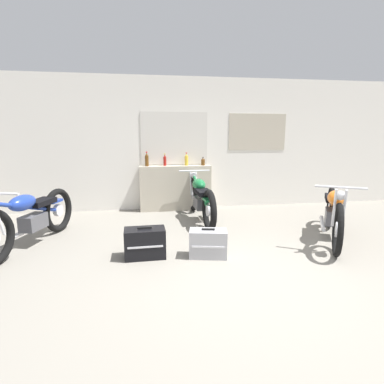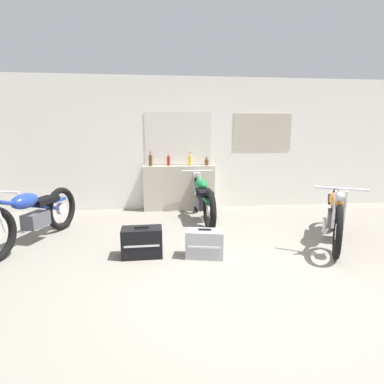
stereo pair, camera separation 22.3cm
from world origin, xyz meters
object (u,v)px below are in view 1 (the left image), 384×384
at_px(bottle_left_center, 165,160).
at_px(motorcycle_orange, 334,212).
at_px(bottle_leftmost, 147,160).
at_px(hard_case_silver, 208,243).
at_px(bottle_center, 186,160).
at_px(motorcycle_blue, 30,218).
at_px(motorcycle_green, 200,198).
at_px(hard_case_black, 145,243).
at_px(bottle_right_center, 203,162).

xyz_separation_m(bottle_left_center, motorcycle_orange, (2.45, -2.26, -0.63)).
bearing_deg(bottle_leftmost, hard_case_silver, -73.44).
bearing_deg(bottle_leftmost, bottle_left_center, 6.03).
bearing_deg(bottle_left_center, bottle_leftmost, -173.97).
distance_m(bottle_center, motorcycle_blue, 3.21).
distance_m(motorcycle_green, hard_case_black, 1.97).
height_order(bottle_right_center, motorcycle_blue, bottle_right_center).
xyz_separation_m(motorcycle_blue, hard_case_silver, (2.47, -0.76, -0.25)).
bearing_deg(hard_case_silver, motorcycle_green, 83.07).
xyz_separation_m(motorcycle_blue, motorcycle_green, (2.69, 1.00, -0.01)).
xyz_separation_m(bottle_leftmost, bottle_left_center, (0.38, 0.04, -0.02)).
height_order(bottle_left_center, hard_case_silver, bottle_left_center).
distance_m(bottle_leftmost, hard_case_silver, 2.85).
height_order(bottle_right_center, hard_case_black, bottle_right_center).
xyz_separation_m(motorcycle_orange, hard_case_silver, (-2.05, -0.37, -0.26)).
bearing_deg(motorcycle_blue, bottle_center, 36.03).
bearing_deg(bottle_left_center, motorcycle_blue, -138.14).
relative_size(bottle_left_center, motorcycle_orange, 0.14).
distance_m(bottle_left_center, hard_case_black, 2.70).
bearing_deg(motorcycle_green, hard_case_silver, -96.93).
distance_m(bottle_left_center, bottle_right_center, 0.82).
distance_m(bottle_left_center, hard_case_silver, 2.80).
relative_size(bottle_right_center, hard_case_silver, 0.33).
distance_m(bottle_left_center, motorcycle_blue, 2.86).
bearing_deg(hard_case_silver, bottle_leftmost, 106.56).
distance_m(bottle_left_center, bottle_center, 0.46).
xyz_separation_m(bottle_right_center, hard_case_silver, (-0.42, -2.59, -0.85)).
distance_m(bottle_center, motorcycle_green, 1.08).
xyz_separation_m(bottle_leftmost, hard_case_black, (-0.06, -2.48, -0.89)).
bearing_deg(motorcycle_green, bottle_center, 100.03).
distance_m(motorcycle_blue, hard_case_black, 1.78).
bearing_deg(bottle_center, motorcycle_orange, -48.44).
bearing_deg(bottle_right_center, motorcycle_orange, -53.74).
relative_size(bottle_leftmost, bottle_right_center, 1.72).
height_order(bottle_center, motorcycle_green, bottle_center).
height_order(bottle_right_center, motorcycle_green, bottle_right_center).
bearing_deg(hard_case_black, motorcycle_blue, 158.27).
distance_m(bottle_right_center, motorcycle_orange, 2.82).
bearing_deg(hard_case_black, hard_case_silver, -7.57).
distance_m(bottle_center, bottle_right_center, 0.36).
relative_size(bottle_left_center, hard_case_black, 0.47).
bearing_deg(bottle_leftmost, motorcycle_green, -39.77).
height_order(bottle_center, hard_case_black, bottle_center).
bearing_deg(bottle_center, bottle_right_center, -2.62).
relative_size(bottle_leftmost, hard_case_silver, 0.56).
height_order(motorcycle_orange, hard_case_silver, motorcycle_orange).
height_order(motorcycle_orange, motorcycle_green, motorcycle_orange).
bearing_deg(hard_case_black, bottle_center, 70.27).
bearing_deg(hard_case_silver, motorcycle_blue, 162.82).
relative_size(bottle_leftmost, motorcycle_orange, 0.16).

